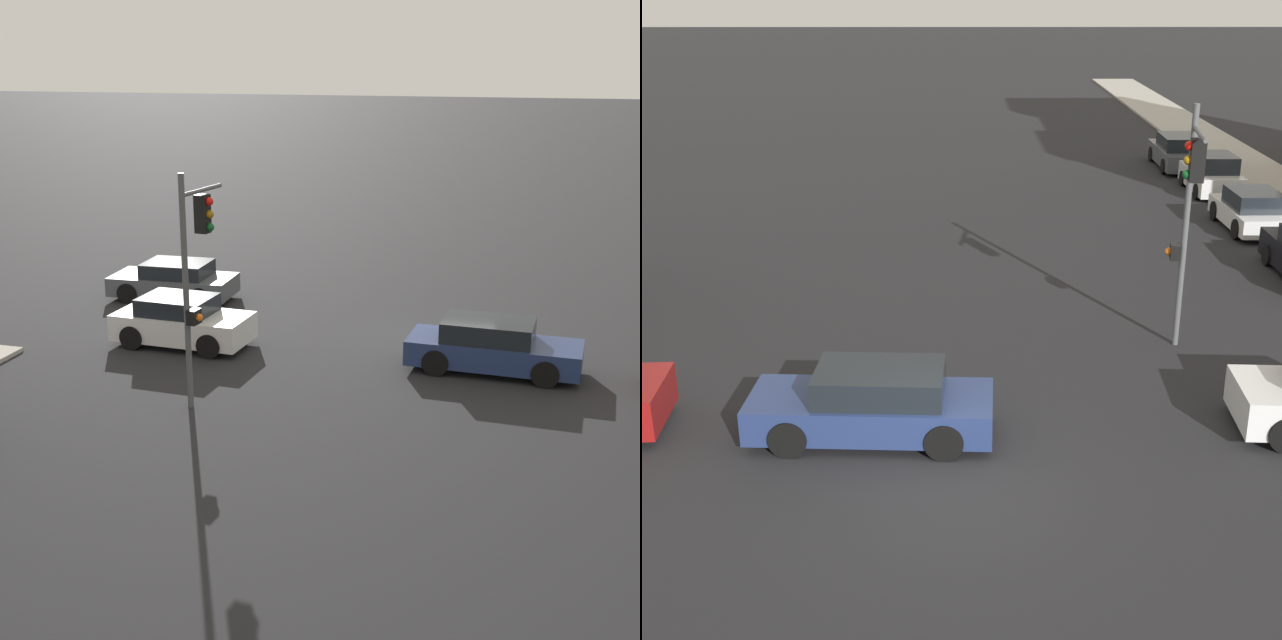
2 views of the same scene
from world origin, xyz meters
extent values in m
plane|color=black|center=(0.00, 0.00, 0.00)|extent=(300.00, 300.00, 0.00)
cube|color=#ADA89E|center=(13.16, 33.88, 0.06)|extent=(3.37, 60.00, 0.12)
cylinder|color=#515456|center=(5.26, 6.40, 2.78)|extent=(0.14, 0.14, 5.55)
cylinder|color=#515456|center=(5.15, 5.53, 5.05)|extent=(0.32, 1.76, 0.10)
cube|color=black|center=(5.15, 5.53, 4.50)|extent=(0.33, 0.33, 0.90)
sphere|color=red|center=(4.96, 5.55, 4.80)|extent=(0.20, 0.20, 0.20)
sphere|color=#99660F|center=(4.96, 5.55, 4.50)|extent=(0.20, 0.20, 0.20)
sphere|color=#0F511E|center=(4.96, 5.55, 4.20)|extent=(0.20, 0.20, 0.20)
cube|color=black|center=(5.08, 6.42, 2.26)|extent=(0.26, 0.37, 0.35)
sphere|color=orange|center=(4.94, 6.44, 2.26)|extent=(0.18, 0.18, 0.18)
cylinder|color=black|center=(6.19, 3.01, 0.35)|extent=(0.71, 0.26, 0.70)
cube|color=navy|center=(-1.46, 1.94, 0.52)|extent=(4.58, 1.93, 0.66)
cube|color=black|center=(-1.28, 1.93, 1.12)|extent=(2.41, 1.63, 0.54)
cylinder|color=black|center=(-2.89, 1.19, 0.35)|extent=(0.71, 0.25, 0.70)
cylinder|color=black|center=(-2.82, 2.81, 0.35)|extent=(0.71, 0.25, 0.70)
cylinder|color=black|center=(-0.10, 1.07, 0.35)|extent=(0.71, 0.25, 0.70)
cylinder|color=black|center=(-0.03, 2.69, 0.35)|extent=(0.71, 0.25, 0.70)
cylinder|color=black|center=(9.44, 12.52, 0.32)|extent=(0.23, 0.64, 0.63)
cube|color=silver|center=(10.15, 16.62, 0.49)|extent=(1.84, 4.05, 0.60)
cube|color=black|center=(10.15, 16.46, 1.08)|extent=(1.59, 2.12, 0.58)
cylinder|color=black|center=(9.29, 17.85, 0.34)|extent=(0.23, 0.68, 0.68)
cylinder|color=black|center=(10.96, 17.88, 0.34)|extent=(0.23, 0.68, 0.68)
cylinder|color=black|center=(9.33, 15.36, 0.34)|extent=(0.23, 0.68, 0.68)
cube|color=silver|center=(10.29, 22.19, 0.55)|extent=(1.78, 3.95, 0.75)
cube|color=black|center=(10.29, 22.03, 1.24)|extent=(1.55, 2.06, 0.65)
cylinder|color=black|center=(9.48, 23.42, 0.31)|extent=(0.23, 0.62, 0.62)
cylinder|color=black|center=(11.12, 23.40, 0.31)|extent=(0.23, 0.62, 0.62)
cylinder|color=black|center=(9.46, 20.98, 0.31)|extent=(0.23, 0.62, 0.62)
cylinder|color=black|center=(11.09, 20.96, 0.31)|extent=(0.23, 0.62, 0.62)
cube|color=#4C5156|center=(10.08, 27.23, 0.54)|extent=(1.88, 4.80, 0.72)
cube|color=black|center=(10.08, 27.04, 1.19)|extent=(1.62, 2.51, 0.58)
cylinder|color=black|center=(9.27, 28.72, 0.34)|extent=(0.23, 0.68, 0.68)
cylinder|color=black|center=(10.95, 28.69, 0.34)|extent=(0.23, 0.68, 0.68)
cylinder|color=black|center=(9.21, 25.77, 0.34)|extent=(0.23, 0.68, 0.68)
cylinder|color=black|center=(10.89, 25.74, 0.34)|extent=(0.23, 0.68, 0.68)
camera|label=1|loc=(-3.05, 24.58, 8.11)|focal=50.00mm
camera|label=2|loc=(0.15, -12.91, 8.06)|focal=50.00mm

